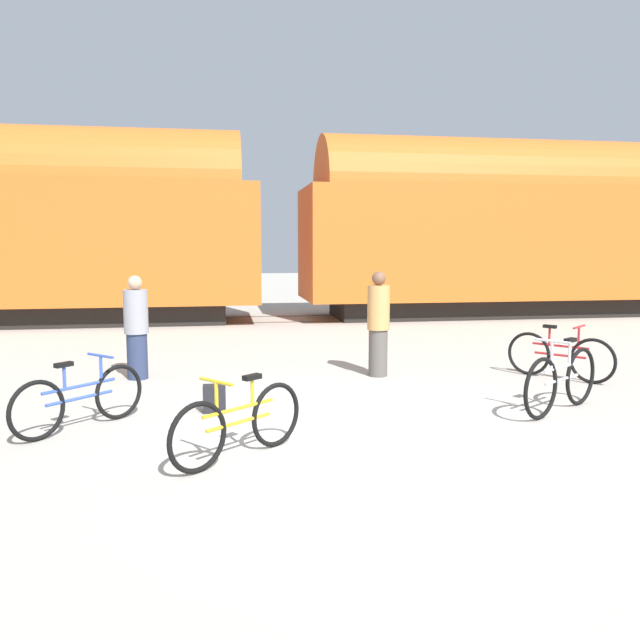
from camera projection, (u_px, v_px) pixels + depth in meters
The scene contains 11 objects.
ground_plane at pixel (372, 425), 7.24m from camera, with size 80.00×80.00×0.00m, color #A8A399.
freight_train at pixel (281, 224), 17.28m from camera, with size 24.08×3.06×5.14m.
rail_near at pixel (284, 322), 16.90m from camera, with size 36.08×0.07×0.01m, color #4C4238.
rail_far at pixel (279, 316), 18.30m from camera, with size 36.08×0.07×0.01m, color #4C4238.
bicycle_maroon at pixel (560, 356), 9.68m from camera, with size 1.12×1.33×0.86m.
bicycle_yellow at pixel (239, 423), 6.06m from camera, with size 1.32×1.12×0.83m.
bicycle_silver at pixel (562, 381), 7.77m from camera, with size 1.52×1.02×0.94m.
bicycle_blue at pixel (80, 399), 7.04m from camera, with size 1.22×1.27×0.82m.
person_in_grey at pixel (136, 328), 9.67m from camera, with size 0.37×0.37×1.62m.
person_in_tan at pixel (378, 324), 9.88m from camera, with size 0.35×0.35×1.67m.
backpack at pixel (214, 398), 7.80m from camera, with size 0.28×0.20×0.34m.
Camera 1 is at (-1.73, -6.85, 2.08)m, focal length 35.00 mm.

